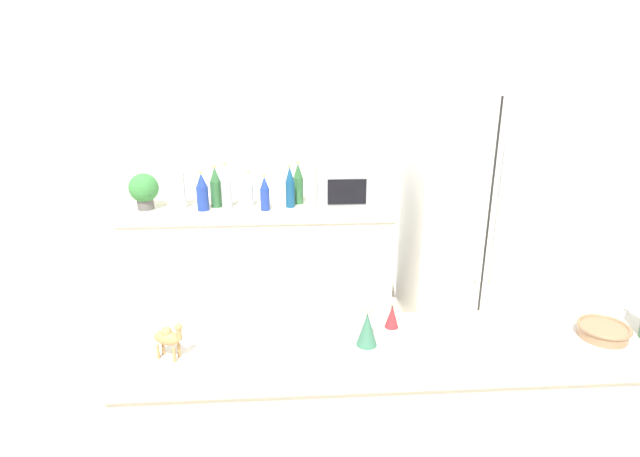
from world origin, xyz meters
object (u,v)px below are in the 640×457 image
microwave (350,185)px  back_bottle_1 (202,192)px  back_bottle_6 (265,194)px  back_bottle_0 (290,187)px  wise_man_figurine_crimson (392,314)px  paper_towel_roll (178,190)px  back_bottle_2 (298,184)px  back_bottle_4 (249,190)px  wise_man_figurine_blue (367,326)px  refrigerator (470,210)px  back_bottle_5 (226,187)px  camel_figurine (168,337)px  fruit_bowl (603,331)px  back_bottle_3 (216,187)px  potted_plant (144,190)px

microwave → back_bottle_1: size_ratio=1.79×
back_bottle_6 → back_bottle_0: bearing=20.9°
back_bottle_1 → wise_man_figurine_crimson: size_ratio=2.16×
paper_towel_roll → back_bottle_2: bearing=5.7°
back_bottle_4 → wise_man_figurine_blue: bearing=-74.1°
back_bottle_0 → paper_towel_roll: bearing=179.7°
refrigerator → back_bottle_4: size_ratio=6.92×
microwave → back_bottle_6: microwave is taller
refrigerator → back_bottle_5: 1.75m
back_bottle_1 → wise_man_figurine_crimson: 1.98m
paper_towel_roll → back_bottle_2: (0.84, 0.08, 0.01)m
back_bottle_6 → camel_figurine: bearing=-97.5°
microwave → back_bottle_0: size_ratio=1.61×
refrigerator → fruit_bowl: (-0.17, -1.85, 0.10)m
wise_man_figurine_blue → wise_man_figurine_crimson: (0.11, 0.12, -0.02)m
microwave → back_bottle_1: 1.03m
back_bottle_4 → camel_figurine: (-0.13, -1.95, -0.01)m
back_bottle_1 → back_bottle_3: (0.08, 0.08, 0.01)m
paper_towel_roll → wise_man_figurine_crimson: bearing=-57.0°
back_bottle_2 → fruit_bowl: 2.24m
microwave → back_bottle_1: microwave is taller
paper_towel_roll → microwave: microwave is taller
microwave → back_bottle_3: (-0.95, -0.00, -0.00)m
back_bottle_1 → wise_man_figurine_blue: size_ratio=1.54×
back_bottle_3 → fruit_bowl: back_bottle_3 is taller
back_bottle_1 → back_bottle_2: 0.67m
refrigerator → wise_man_figurine_blue: bearing=-119.3°
back_bottle_4 → wise_man_figurine_blue: back_bottle_4 is taller
back_bottle_4 → back_bottle_5: bearing=-165.2°
potted_plant → back_bottle_1: 0.41m
back_bottle_0 → back_bottle_5: (-0.44, -0.01, 0.01)m
wise_man_figurine_crimson → back_bottle_0: bearing=101.8°
back_bottle_6 → wise_man_figurine_blue: size_ratio=1.41×
potted_plant → back_bottle_4: (0.72, 0.03, -0.02)m
microwave → wise_man_figurine_blue: 1.93m
microwave → back_bottle_5: size_ratio=1.49×
refrigerator → back_bottle_0: size_ratio=5.76×
microwave → back_bottle_5: bearing=-177.0°
back_bottle_0 → back_bottle_6: back_bottle_0 is taller
microwave → back_bottle_6: (-0.60, -0.11, -0.02)m
back_bottle_4 → refrigerator: bearing=-2.5°
wise_man_figurine_blue → paper_towel_roll: bearing=118.8°
camel_figurine → wise_man_figurine_blue: (0.67, 0.04, -0.01)m
back_bottle_0 → back_bottle_5: bearing=-179.3°
potted_plant → back_bottle_5: bearing=-1.2°
potted_plant → back_bottle_4: size_ratio=1.02×
paper_towel_roll → microwave: bearing=1.7°
microwave → wise_man_figurine_crimson: (-0.06, -1.80, -0.06)m
back_bottle_5 → wise_man_figurine_blue: 2.00m
back_bottle_4 → fruit_bowl: 2.38m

